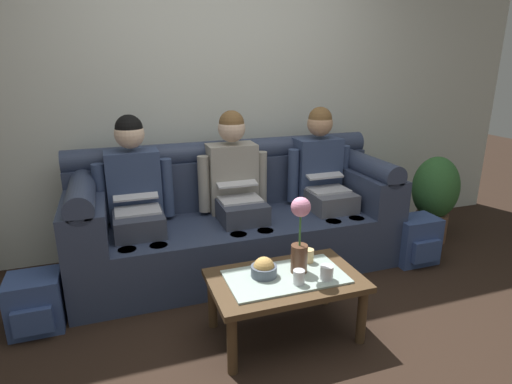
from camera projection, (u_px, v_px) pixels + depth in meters
ground_plane at (296, 351)px, 2.41m from camera, size 14.00×14.00×0.00m
back_wall_patterned at (216, 77)px, 3.50m from camera, size 6.00×0.12×2.90m
couch at (236, 220)px, 3.35m from camera, size 2.48×0.88×0.96m
person_left at (136, 195)px, 3.02m from camera, size 0.56×0.67×1.22m
person_middle at (236, 185)px, 3.26m from camera, size 0.56×0.67×1.22m
person_right at (323, 177)px, 3.50m from camera, size 0.56×0.67×1.22m
coffee_table at (285, 285)px, 2.46m from camera, size 0.88×0.54×0.39m
flower_vase at (300, 235)px, 2.42m from camera, size 0.11×0.11×0.46m
snack_bowl at (264, 269)px, 2.44m from camera, size 0.15×0.15×0.12m
cup_near_left at (327, 273)px, 2.40m from camera, size 0.07×0.07×0.08m
cup_near_right at (299, 277)px, 2.35m from camera, size 0.07×0.07×0.08m
cup_far_center at (308, 256)px, 2.61m from camera, size 0.07×0.07×0.08m
backpack_right at (415, 240)px, 3.41m from camera, size 0.35×0.29×0.38m
backpack_left at (36, 303)px, 2.57m from camera, size 0.31×0.32×0.34m
potted_plant at (435, 195)px, 3.76m from camera, size 0.40×0.40×0.78m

